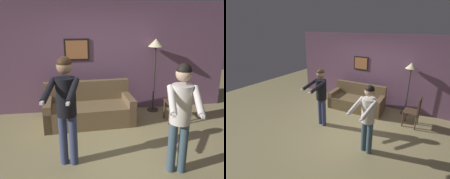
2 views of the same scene
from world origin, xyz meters
The scene contains 7 objects.
ground_plane centered at (0.00, 0.00, 0.00)m, with size 12.00×12.00×0.00m, color #988B5C.
back_wall_assembly centered at (0.00, 2.16, 1.30)m, with size 6.40×0.09×2.60m.
couch centered at (-0.27, 1.41, 0.28)m, with size 1.95×0.96×0.87m.
torchiere_lamp centered at (1.33, 1.90, 1.49)m, with size 0.36×0.36×1.76m.
person_standing_left centered at (-0.68, -0.16, 1.06)m, with size 0.53×0.75×1.74m.
person_standing_right centered at (0.94, -0.59, 1.01)m, with size 0.53×0.71×1.68m.
dining_chair_distant centered at (1.70, 1.19, 0.53)m, with size 0.44×0.44×0.93m.
Camera 1 is at (-0.49, -3.71, 2.32)m, focal length 40.00 mm.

